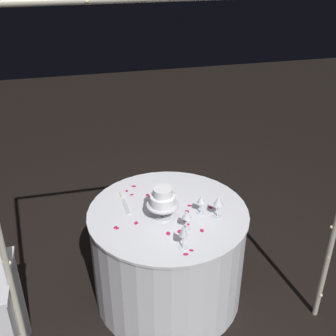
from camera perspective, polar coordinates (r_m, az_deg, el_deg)
ground_plane at (r=3.45m, az=-0.00°, el=-16.40°), size 12.00×12.00×0.00m
decorative_arch at (r=2.21m, az=2.71°, el=2.10°), size 2.05×0.06×2.24m
main_table at (r=3.18m, az=-0.00°, el=-11.55°), size 1.12×1.12×0.77m
tiered_cake at (r=2.81m, az=-0.71°, el=-4.21°), size 0.22×0.22×0.23m
wine_glass_0 at (r=2.56m, az=2.12°, el=-8.56°), size 0.06×0.06×0.17m
wine_glass_1 at (r=2.88m, az=4.50°, el=-4.41°), size 0.06×0.06×0.14m
wine_glass_2 at (r=2.85m, az=6.81°, el=-4.54°), size 0.07×0.07×0.16m
wine_glass_3 at (r=2.73m, az=2.54°, el=-6.43°), size 0.06×0.06×0.15m
cake_knife at (r=3.06m, az=-5.93°, el=-4.47°), size 0.04×0.30×0.01m
rose_petal_0 at (r=3.13m, az=0.51°, el=-3.58°), size 0.02×0.03×0.00m
rose_petal_1 at (r=2.83m, az=2.72°, el=-7.58°), size 0.02×0.03×0.00m
rose_petal_2 at (r=2.81m, az=-6.84°, el=-8.07°), size 0.03×0.03×0.00m
rose_petal_3 at (r=2.99m, az=0.44°, el=-5.22°), size 0.02×0.03×0.00m
rose_petal_4 at (r=3.14m, az=0.70°, el=-3.44°), size 0.04×0.04×0.00m
rose_petal_5 at (r=2.75m, az=0.04°, el=-8.81°), size 0.03×0.04×0.00m
rose_petal_6 at (r=2.60m, az=2.46°, el=-11.53°), size 0.04×0.03×0.00m
rose_petal_7 at (r=2.78m, az=4.59°, el=-8.39°), size 0.03×0.04×0.00m
rose_petal_8 at (r=2.86m, az=2.34°, el=-7.08°), size 0.04×0.03×0.00m
rose_petal_9 at (r=2.77m, az=1.56°, el=-8.54°), size 0.04×0.05×0.00m
rose_petal_10 at (r=3.00m, az=5.73°, el=-5.32°), size 0.04×0.05×0.00m
rose_petal_11 at (r=2.95m, az=2.59°, el=-5.86°), size 0.03×0.04×0.00m
rose_petal_12 at (r=3.01m, az=2.92°, el=-5.07°), size 0.04×0.03×0.00m
rose_petal_13 at (r=3.12m, az=-2.77°, el=-3.66°), size 0.03×0.04×0.00m
rose_petal_14 at (r=3.01m, az=-5.67°, el=-5.16°), size 0.03×0.04×0.00m
rose_petal_15 at (r=3.18m, az=-5.59°, el=-3.10°), size 0.02×0.03×0.00m
rose_petal_16 at (r=2.62m, az=3.16°, el=-11.01°), size 0.04×0.03×0.00m
rose_petal_17 at (r=2.81m, az=-6.96°, el=-8.06°), size 0.02×0.03×0.00m
rose_petal_18 at (r=2.82m, az=-7.09°, el=-7.95°), size 0.04×0.04×0.00m
rose_petal_19 at (r=3.13m, az=-4.89°, el=-3.61°), size 0.03×0.02×0.00m
rose_petal_20 at (r=2.85m, az=-4.30°, el=-7.39°), size 0.04×0.04×0.00m
rose_petal_21 at (r=3.23m, az=-4.65°, el=-2.46°), size 0.04×0.04×0.00m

